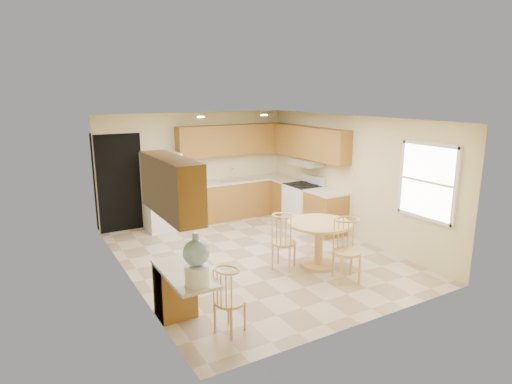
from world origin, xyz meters
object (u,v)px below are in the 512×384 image
refrigerator (162,192)px  chair_desk (232,296)px  stove (303,204)px  dining_table (319,238)px  water_crock (196,261)px  chair_table_b (351,246)px  chair_table_a (287,237)px

refrigerator → chair_desk: bearing=-97.5°
stove → dining_table: bearing=-119.8°
stove → water_crock: 5.16m
stove → water_crock: bearing=-139.9°
refrigerator → chair_table_b: refrigerator is taller
stove → chair_table_a: 2.68m
water_crock → stove: bearing=40.1°
stove → chair_desk: 4.80m
chair_table_a → water_crock: bearing=-97.7°
refrigerator → dining_table: refrigerator is taller
stove → chair_table_b: stove is taller
dining_table → refrigerator: bearing=115.9°
stove → chair_table_b: 3.14m
dining_table → chair_table_a: size_ratio=1.14×
dining_table → chair_table_a: (-0.55, 0.16, 0.06)m
stove → chair_desk: stove is taller
water_crock → refrigerator: bearing=76.9°
water_crock → chair_desk: bearing=-1.3°
dining_table → chair_table_b: bearing=-86.2°
water_crock → dining_table: bearing=23.1°
chair_desk → dining_table: bearing=93.5°
stove → chair_desk: (-3.47, -3.31, 0.04)m
refrigerator → water_crock: (-1.05, -4.52, 0.21)m
stove → chair_table_a: (-1.79, -2.00, 0.11)m
chair_desk → stove: bearing=109.8°
refrigerator → dining_table: (1.64, -3.38, -0.32)m
dining_table → chair_table_b: 0.75m
stove → chair_table_b: (-1.19, -2.90, 0.14)m
dining_table → chair_table_b: size_ratio=1.09×
chair_table_b → chair_desk: 2.33m
refrigerator → dining_table: size_ratio=1.55×
refrigerator → chair_table_b: bearing=-67.7°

